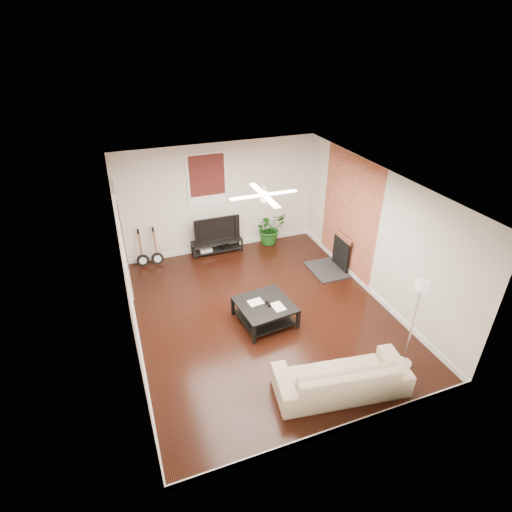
{
  "coord_description": "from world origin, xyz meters",
  "views": [
    {
      "loc": [
        -2.43,
        -6.15,
        5.2
      ],
      "look_at": [
        0.0,
        0.4,
        1.15
      ],
      "focal_mm": 28.22,
      "sensor_mm": 36.0,
      "label": 1
    }
  ],
  "objects": [
    {
      "name": "room",
      "position": [
        0.0,
        0.0,
        1.4
      ],
      "size": [
        5.01,
        6.01,
        2.81
      ],
      "color": "black",
      "rests_on": "ground"
    },
    {
      "name": "brick_accent",
      "position": [
        2.49,
        1.0,
        1.4
      ],
      "size": [
        0.02,
        2.2,
        2.8
      ],
      "primitive_type": "cube",
      "color": "#A95436",
      "rests_on": "floor"
    },
    {
      "name": "fireplace",
      "position": [
        2.2,
        1.0,
        0.46
      ],
      "size": [
        0.8,
        1.1,
        0.92
      ],
      "primitive_type": "cube",
      "color": "black",
      "rests_on": "floor"
    },
    {
      "name": "window_back",
      "position": [
        -0.3,
        2.97,
        1.95
      ],
      "size": [
        1.0,
        0.06,
        1.3
      ],
      "primitive_type": "cube",
      "color": "#3C1110",
      "rests_on": "wall_back"
    },
    {
      "name": "door_left",
      "position": [
        -2.46,
        1.9,
        1.25
      ],
      "size": [
        0.08,
        1.0,
        2.5
      ],
      "primitive_type": "cube",
      "color": "white",
      "rests_on": "wall_left"
    },
    {
      "name": "tv_stand",
      "position": [
        -0.19,
        2.78,
        0.18
      ],
      "size": [
        1.31,
        0.35,
        0.37
      ],
      "primitive_type": "cube",
      "color": "black",
      "rests_on": "floor"
    },
    {
      "name": "tv",
      "position": [
        -0.19,
        2.8,
        0.7
      ],
      "size": [
        1.17,
        0.15,
        0.67
      ],
      "primitive_type": "imported",
      "color": "black",
      "rests_on": "tv_stand"
    },
    {
      "name": "coffee_table",
      "position": [
        -0.06,
        -0.25,
        0.22
      ],
      "size": [
        1.14,
        1.14,
        0.43
      ],
      "primitive_type": "cube",
      "rotation": [
        0.0,
        0.0,
        0.11
      ],
      "color": "black",
      "rests_on": "floor"
    },
    {
      "name": "sofa",
      "position": [
        0.46,
        -2.29,
        0.31
      ],
      "size": [
        2.24,
        1.15,
        0.63
      ],
      "primitive_type": "imported",
      "rotation": [
        0.0,
        0.0,
        2.99
      ],
      "color": "#C2A991",
      "rests_on": "floor"
    },
    {
      "name": "floor_lamp",
      "position": [
        1.81,
        -2.19,
        0.87
      ],
      "size": [
        0.33,
        0.33,
        1.75
      ],
      "primitive_type": null,
      "rotation": [
        0.0,
        0.0,
        -0.15
      ],
      "color": "silver",
      "rests_on": "floor"
    },
    {
      "name": "potted_plant",
      "position": [
        1.29,
        2.82,
        0.45
      ],
      "size": [
        0.91,
        0.82,
        0.9
      ],
      "primitive_type": "imported",
      "rotation": [
        0.0,
        0.0,
        0.15
      ],
      "color": "#195618",
      "rests_on": "floor"
    },
    {
      "name": "guitar_left",
      "position": [
        -2.08,
        2.75,
        0.48
      ],
      "size": [
        0.33,
        0.25,
        0.96
      ],
      "primitive_type": null,
      "rotation": [
        0.0,
        0.0,
        -0.15
      ],
      "color": "black",
      "rests_on": "floor"
    },
    {
      "name": "guitar_right",
      "position": [
        -1.73,
        2.72,
        0.48
      ],
      "size": [
        0.31,
        0.22,
        0.96
      ],
      "primitive_type": null,
      "rotation": [
        0.0,
        0.0,
        -0.04
      ],
      "color": "black",
      "rests_on": "floor"
    },
    {
      "name": "ceiling_fan",
      "position": [
        0.0,
        0.0,
        2.6
      ],
      "size": [
        1.24,
        1.24,
        0.32
      ],
      "primitive_type": null,
      "color": "white",
      "rests_on": "ceiling"
    }
  ]
}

